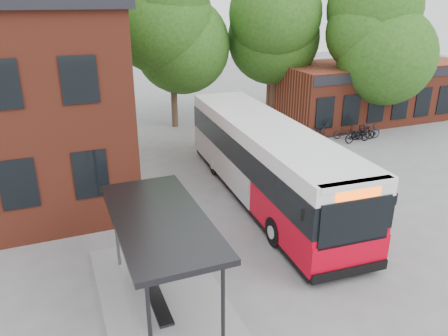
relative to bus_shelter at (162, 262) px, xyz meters
name	(u,v)px	position (x,y,z in m)	size (l,w,h in m)	color
ground	(283,254)	(4.50, 1.00, -1.45)	(100.00, 100.00, 0.00)	slate
shop_row	(371,90)	(19.50, 15.00, 0.55)	(14.00, 6.20, 4.00)	maroon
bus_shelter	(162,262)	(0.00, 0.00, 0.00)	(3.60, 7.00, 2.90)	#232326
bike_rail	(336,138)	(13.78, 11.00, -1.26)	(5.20, 0.10, 0.38)	#232326
tree_0	(58,51)	(-1.50, 17.00, 4.05)	(7.92, 7.92, 11.00)	#204813
tree_1	(172,49)	(5.50, 18.00, 3.75)	(7.92, 7.92, 10.40)	#204813
tree_2	(275,42)	(12.50, 17.00, 4.05)	(7.92, 7.92, 11.00)	#204813
tree_3	(372,58)	(17.50, 13.00, 3.19)	(7.04, 7.04, 9.28)	#204813
city_bus	(265,162)	(5.99, 5.43, 0.25)	(2.85, 13.39, 3.40)	red
bicycle_0	(285,135)	(10.74, 11.98, -0.98)	(0.62, 1.78, 0.93)	black
bicycle_1	(308,138)	(11.85, 11.08, -1.01)	(0.42, 1.48, 0.89)	black
bicycle_2	(317,131)	(12.99, 11.89, -0.97)	(0.63, 1.81, 0.95)	black
bicycle_4	(345,132)	(14.66, 11.28, -1.05)	(0.54, 1.54, 0.81)	black
bicycle_5	(363,133)	(15.53, 10.64, -0.98)	(0.44, 1.56, 0.94)	black
bicycle_6	(358,135)	(14.90, 10.34, -0.95)	(0.66, 1.89, 1.00)	black
bicycle_7	(368,131)	(15.89, 10.65, -0.92)	(0.50, 1.77, 1.06)	black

